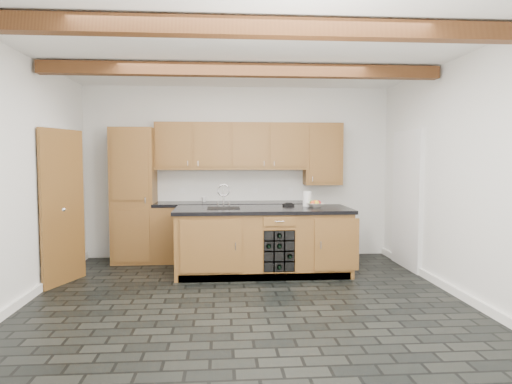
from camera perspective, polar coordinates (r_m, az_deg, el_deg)
ground at (r=5.32m, az=-1.20°, el=-13.53°), size 5.00×5.00×0.00m
room_shell at (r=5.60m, az=-2.39°, el=3.22°), size 5.01×5.00×5.00m
back_cabinetry at (r=7.33m, az=-5.07°, el=-0.89°), size 3.65×0.62×2.20m
island at (r=6.47m, az=0.91°, el=-6.11°), size 2.48×0.96×0.93m
faucet at (r=6.43m, az=-4.07°, el=-1.70°), size 0.45×0.40×0.34m
kitchen_scale at (r=6.70m, az=4.08°, el=-1.57°), size 0.17×0.11×0.05m
fruit_bowl at (r=6.61m, az=7.40°, el=-1.61°), size 0.29×0.29×0.06m
fruit_cluster at (r=6.61m, az=7.40°, el=-1.34°), size 0.16×0.17×0.07m
paper_towel at (r=6.68m, az=6.40°, el=-0.85°), size 0.12×0.12×0.22m
mug at (r=7.42m, az=-6.52°, el=-0.91°), size 0.11×0.11×0.08m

